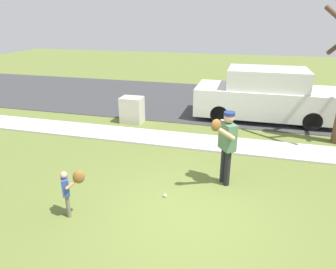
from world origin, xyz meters
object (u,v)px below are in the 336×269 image
Objects in this scene: baseball at (165,195)px; parked_van_white at (265,96)px; person_adult at (226,141)px; utility_cabinet at (132,110)px; person_child at (70,186)px.

parked_van_white is (2.16, 6.03, 0.87)m from baseball.
utility_cabinet is at bearing -80.19° from person_adult.
person_adult is 5.25m from parked_van_white.
utility_cabinet is at bearing 63.78° from person_child.
utility_cabinet is 4.91m from parked_van_white.
person_child is 0.20× the size of parked_van_white.
person_adult is at bearing 0.43° from person_child.
baseball is 5.10m from utility_cabinet.
person_adult reaches higher than utility_cabinet.
baseball is 0.01× the size of parked_van_white.
parked_van_white reaches higher than baseball.
baseball is 0.08× the size of utility_cabinet.
person_adult is at bearing -44.53° from utility_cabinet.
person_child is at bearing 0.43° from person_adult.
person_child is 1.99m from baseball.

